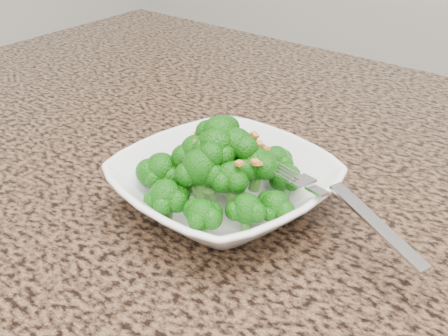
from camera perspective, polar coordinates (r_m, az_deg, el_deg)
The scene contains 5 objects.
granite_counter at distance 0.58m, azimuth 12.14°, elevation -8.58°, with size 1.64×1.04×0.03m, color brown.
bowl at distance 0.59m, azimuth 0.00°, elevation -1.97°, with size 0.22×0.22×0.05m, color white.
broccoli_pile at distance 0.56m, azimuth 0.00°, elevation 3.11°, with size 0.19×0.19×0.06m, color #15640B, non-canonical shape.
garlic_topping at distance 0.54m, azimuth 0.00°, elevation 6.35°, with size 0.11×0.11×0.01m, color orange, non-canonical shape.
fork at distance 0.53m, azimuth 9.81°, elevation -2.41°, with size 0.19×0.03×0.01m, color silver, non-canonical shape.
Camera 1 is at (0.18, -0.12, 1.24)m, focal length 45.00 mm.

